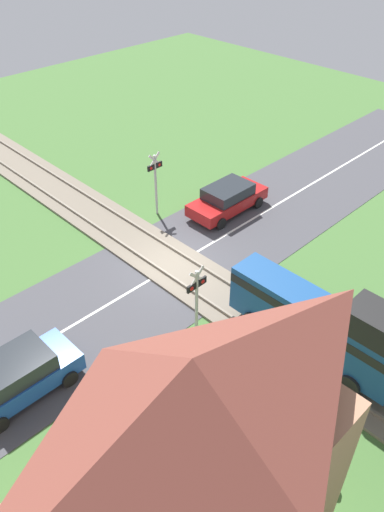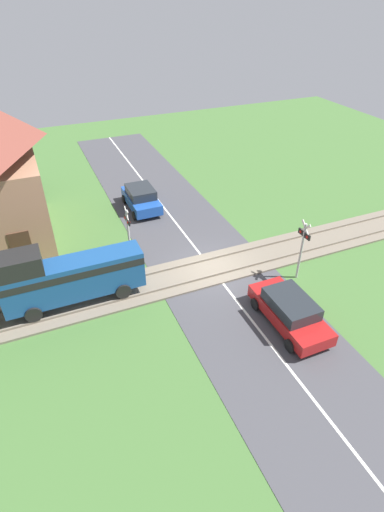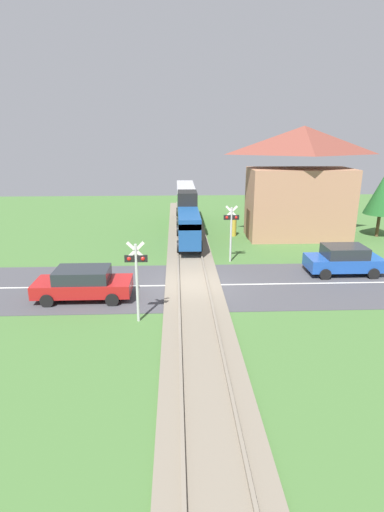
{
  "view_description": "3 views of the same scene",
  "coord_description": "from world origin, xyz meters",
  "px_view_note": "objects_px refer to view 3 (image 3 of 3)",
  "views": [
    {
      "loc": [
        11.69,
        13.06,
        13.83
      ],
      "look_at": [
        0.0,
        1.17,
        1.2
      ],
      "focal_mm": 35.0,
      "sensor_mm": 36.0,
      "label": 1
    },
    {
      "loc": [
        -15.71,
        7.84,
        13.05
      ],
      "look_at": [
        0.0,
        1.17,
        1.2
      ],
      "focal_mm": 28.0,
      "sensor_mm": 36.0,
      "label": 2
    },
    {
      "loc": [
        -0.81,
        -18.8,
        7.43
      ],
      "look_at": [
        0.0,
        1.17,
        1.2
      ],
      "focal_mm": 28.0,
      "sensor_mm": 36.0,
      "label": 3
    }
  ],
  "objects_px": {
    "car_near_crossing": "(83,283)",
    "crossing_signal_west_approach": "(137,271)",
    "train": "(187,209)",
    "station_building": "(300,185)",
    "car_far_side": "(344,259)",
    "pedestrian_by_station": "(234,226)",
    "crossing_signal_east_approach": "(231,226)"
  },
  "relations": [
    {
      "from": "car_near_crossing",
      "to": "crossing_signal_west_approach",
      "type": "bearing_deg",
      "value": -41.39
    },
    {
      "from": "train",
      "to": "station_building",
      "type": "distance_m",
      "value": 8.39
    },
    {
      "from": "station_building",
      "to": "crossing_signal_west_approach",
      "type": "bearing_deg",
      "value": -128.29
    },
    {
      "from": "car_far_side",
      "to": "crossing_signal_west_approach",
      "type": "xyz_separation_m",
      "value": [
        -10.65,
        -5.29,
        1.34
      ]
    },
    {
      "from": "car_near_crossing",
      "to": "pedestrian_by_station",
      "type": "relative_size",
      "value": 2.73
    },
    {
      "from": "train",
      "to": "crossing_signal_east_approach",
      "type": "relative_size",
      "value": 4.02
    },
    {
      "from": "car_far_side",
      "to": "crossing_signal_west_approach",
      "type": "relative_size",
      "value": 1.17
    },
    {
      "from": "crossing_signal_west_approach",
      "to": "pedestrian_by_station",
      "type": "height_order",
      "value": "crossing_signal_west_approach"
    },
    {
      "from": "train",
      "to": "crossing_signal_west_approach",
      "type": "relative_size",
      "value": 4.02
    },
    {
      "from": "car_near_crossing",
      "to": "crossing_signal_west_approach",
      "type": "distance_m",
      "value": 3.89
    },
    {
      "from": "train",
      "to": "car_far_side",
      "type": "distance_m",
      "value": 12.6
    },
    {
      "from": "car_near_crossing",
      "to": "crossing_signal_west_approach",
      "type": "height_order",
      "value": "crossing_signal_west_approach"
    },
    {
      "from": "crossing_signal_west_approach",
      "to": "car_near_crossing",
      "type": "bearing_deg",
      "value": 138.61
    },
    {
      "from": "car_near_crossing",
      "to": "crossing_signal_east_approach",
      "type": "bearing_deg",
      "value": 35.07
    },
    {
      "from": "train",
      "to": "station_building",
      "type": "relative_size",
      "value": 1.74
    },
    {
      "from": "car_near_crossing",
      "to": "station_building",
      "type": "xyz_separation_m",
      "value": [
        13.13,
        10.76,
        3.07
      ]
    },
    {
      "from": "car_near_crossing",
      "to": "station_building",
      "type": "distance_m",
      "value": 17.25
    },
    {
      "from": "crossing_signal_west_approach",
      "to": "station_building",
      "type": "distance_m",
      "value": 16.86
    },
    {
      "from": "train",
      "to": "station_building",
      "type": "xyz_separation_m",
      "value": [
        7.99,
        -1.58,
        1.98
      ]
    },
    {
      "from": "train",
      "to": "car_far_side",
      "type": "height_order",
      "value": "train"
    },
    {
      "from": "station_building",
      "to": "pedestrian_by_station",
      "type": "xyz_separation_m",
      "value": [
        -4.54,
        0.63,
        -3.11
      ]
    },
    {
      "from": "train",
      "to": "pedestrian_by_station",
      "type": "bearing_deg",
      "value": -15.45
    },
    {
      "from": "car_far_side",
      "to": "station_building",
      "type": "xyz_separation_m",
      "value": [
        -0.26,
        7.88,
        3.03
      ]
    },
    {
      "from": "car_far_side",
      "to": "crossing_signal_west_approach",
      "type": "height_order",
      "value": "crossing_signal_west_approach"
    },
    {
      "from": "crossing_signal_east_approach",
      "to": "station_building",
      "type": "bearing_deg",
      "value": 44.36
    },
    {
      "from": "crossing_signal_east_approach",
      "to": "pedestrian_by_station",
      "type": "bearing_deg",
      "value": 80.2
    },
    {
      "from": "train",
      "to": "car_far_side",
      "type": "bearing_deg",
      "value": -48.91
    },
    {
      "from": "car_near_crossing",
      "to": "crossing_signal_west_approach",
      "type": "relative_size",
      "value": 1.3
    },
    {
      "from": "crossing_signal_west_approach",
      "to": "pedestrian_by_station",
      "type": "bearing_deg",
      "value": 67.0
    },
    {
      "from": "car_near_crossing",
      "to": "car_far_side",
      "type": "bearing_deg",
      "value": 12.14
    },
    {
      "from": "station_building",
      "to": "pedestrian_by_station",
      "type": "height_order",
      "value": "station_building"
    },
    {
      "from": "train",
      "to": "car_near_crossing",
      "type": "height_order",
      "value": "train"
    }
  ]
}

